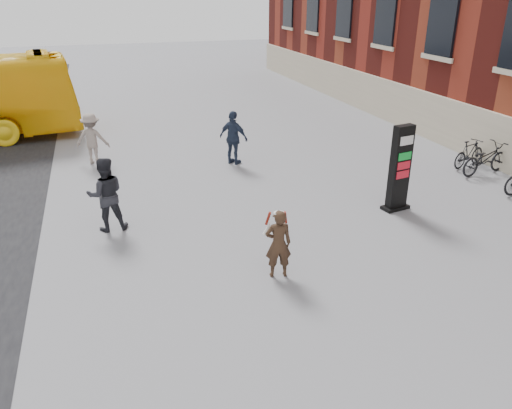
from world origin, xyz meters
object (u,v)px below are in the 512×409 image
object	(u,v)px
woman	(278,243)
bike_6	(485,159)
pedestrian_a	(106,195)
info_pylon	(400,168)
pedestrian_b	(92,139)
pedestrian_c	(234,138)
bike_7	(469,153)

from	to	relation	value
woman	bike_6	xyz separation A→B (m)	(8.62, 3.90, -0.26)
woman	pedestrian_a	size ratio (longest dim) A/B	0.80
bike_6	info_pylon	bearing A→B (deg)	100.47
pedestrian_a	woman	bearing A→B (deg)	132.43
pedestrian_b	bike_6	xyz separation A→B (m)	(12.17, -5.03, -0.36)
bike_6	woman	bearing A→B (deg)	104.34
bike_6	pedestrian_c	bearing A→B (deg)	55.13
bike_6	bike_7	xyz separation A→B (m)	(0.00, 0.75, -0.05)
info_pylon	pedestrian_c	bearing A→B (deg)	112.22
info_pylon	bike_6	size ratio (longest dim) A/B	1.20
woman	pedestrian_b	size ratio (longest dim) A/B	0.87
woman	pedestrian_c	size ratio (longest dim) A/B	0.82
pedestrian_c	bike_7	size ratio (longest dim) A/B	1.17
pedestrian_b	bike_7	bearing A→B (deg)	176.68
pedestrian_a	bike_7	size ratio (longest dim) A/B	1.20
pedestrian_a	pedestrian_c	xyz separation A→B (m)	(4.38, 4.00, -0.02)
pedestrian_a	bike_7	world-z (taller)	pedestrian_a
info_pylon	woman	bearing A→B (deg)	-162.13
woman	bike_7	size ratio (longest dim) A/B	0.97
bike_7	info_pylon	bearing A→B (deg)	101.71
pedestrian_a	pedestrian_c	world-z (taller)	pedestrian_a
pedestrian_b	bike_7	world-z (taller)	pedestrian_b
info_pylon	pedestrian_b	size ratio (longest dim) A/B	1.35
pedestrian_a	pedestrian_c	bearing A→B (deg)	-139.38
pedestrian_a	bike_7	xyz separation A→B (m)	(11.92, 1.25, -0.47)
pedestrian_b	pedestrian_c	world-z (taller)	pedestrian_c
info_pylon	pedestrian_a	size ratio (longest dim) A/B	1.25
info_pylon	pedestrian_b	xyz separation A→B (m)	(-7.86, 6.64, -0.31)
info_pylon	pedestrian_b	world-z (taller)	info_pylon
pedestrian_c	bike_7	distance (m)	8.04
pedestrian_c	info_pylon	bearing A→B (deg)	170.00
pedestrian_c	bike_6	bearing A→B (deg)	-157.22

